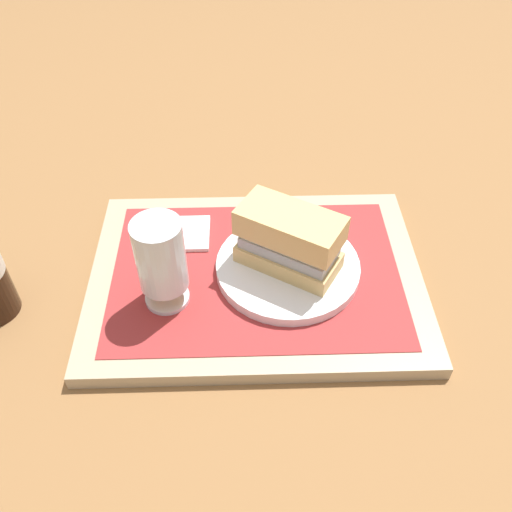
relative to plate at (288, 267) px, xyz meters
name	(u,v)px	position (x,y,z in m)	size (l,w,h in m)	color
ground_plane	(256,282)	(0.04, 0.00, -0.03)	(3.00, 3.00, 0.00)	olive
tray	(256,277)	(0.04, 0.00, -0.02)	(0.44, 0.32, 0.02)	tan
placemat	(256,272)	(0.04, 0.00, -0.01)	(0.38, 0.27, 0.00)	#9E2D2D
plate	(288,267)	(0.00, 0.00, 0.00)	(0.19, 0.19, 0.01)	white
sandwich	(287,238)	(0.00, 0.00, 0.05)	(0.14, 0.12, 0.08)	tan
beer_glass	(161,260)	(0.16, 0.05, 0.06)	(0.06, 0.06, 0.12)	silver
napkin_folded	(178,234)	(0.15, -0.07, 0.00)	(0.09, 0.07, 0.01)	white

